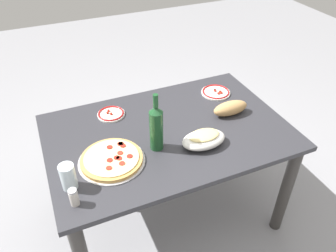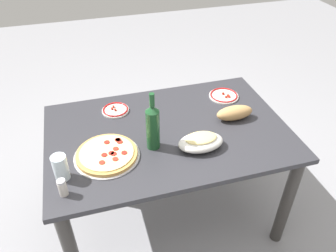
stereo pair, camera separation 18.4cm
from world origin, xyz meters
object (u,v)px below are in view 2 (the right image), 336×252
at_px(pepperoni_pizza, 107,154).
at_px(baked_pasta_dish, 201,141).
at_px(water_glass, 61,167).
at_px(bread_loaf, 234,112).
at_px(dining_table, 168,146).
at_px(side_plate_far, 115,110).
at_px(wine_bottle, 153,126).
at_px(side_plate_near, 224,96).
at_px(spice_shaker, 63,188).

relative_size(pepperoni_pizza, baked_pasta_dish, 1.39).
relative_size(pepperoni_pizza, water_glass, 2.56).
height_order(water_glass, bread_loaf, water_glass).
bearing_deg(baked_pasta_dish, dining_table, 123.26).
xyz_separation_m(pepperoni_pizza, side_plate_far, (0.10, 0.39, -0.01)).
bearing_deg(wine_bottle, pepperoni_pizza, -177.32).
xyz_separation_m(pepperoni_pizza, water_glass, (-0.22, -0.09, 0.05)).
bearing_deg(side_plate_far, pepperoni_pizza, -104.89).
distance_m(baked_pasta_dish, side_plate_near, 0.53).
bearing_deg(water_glass, pepperoni_pizza, 21.97).
bearing_deg(dining_table, spice_shaker, -151.08).
xyz_separation_m(dining_table, side_plate_near, (0.44, 0.24, 0.12)).
relative_size(dining_table, baked_pasta_dish, 5.57).
height_order(water_glass, side_plate_near, water_glass).
bearing_deg(spice_shaker, side_plate_near, 28.64).
relative_size(baked_pasta_dish, side_plate_near, 1.28).
height_order(baked_pasta_dish, side_plate_far, baked_pasta_dish).
bearing_deg(dining_table, water_glass, -159.95).
relative_size(water_glass, bread_loaf, 0.59).
xyz_separation_m(wine_bottle, side_plate_far, (-0.14, 0.38, -0.12)).
relative_size(side_plate_far, spice_shaker, 1.86).
height_order(baked_pasta_dish, side_plate_near, baked_pasta_dish).
xyz_separation_m(dining_table, water_glass, (-0.58, -0.21, 0.18)).
bearing_deg(baked_pasta_dish, side_plate_far, 129.53).
xyz_separation_m(pepperoni_pizza, side_plate_near, (0.80, 0.36, -0.01)).
bearing_deg(bread_loaf, wine_bottle, -167.53).
xyz_separation_m(dining_table, baked_pasta_dish, (0.12, -0.19, 0.16)).
height_order(baked_pasta_dish, bread_loaf, bread_loaf).
xyz_separation_m(water_glass, spice_shaker, (0.00, -0.11, -0.02)).
xyz_separation_m(side_plate_near, side_plate_far, (-0.69, 0.03, 0.00)).
xyz_separation_m(side_plate_far, bread_loaf, (0.65, -0.27, 0.03)).
distance_m(wine_bottle, spice_shaker, 0.52).
bearing_deg(side_plate_near, dining_table, -151.73).
relative_size(baked_pasta_dish, water_glass, 1.84).
relative_size(wine_bottle, bread_loaf, 1.48).
bearing_deg(pepperoni_pizza, side_plate_near, 24.22).
distance_m(wine_bottle, side_plate_near, 0.66).
bearing_deg(side_plate_far, water_glass, -124.06).
relative_size(pepperoni_pizza, wine_bottle, 1.03).
distance_m(dining_table, bread_loaf, 0.43).
bearing_deg(bread_loaf, dining_table, -179.56).
distance_m(dining_table, side_plate_near, 0.52).
bearing_deg(side_plate_far, spice_shaker, -118.81).
bearing_deg(wine_bottle, water_glass, -167.84).
bearing_deg(pepperoni_pizza, side_plate_far, 75.11).
bearing_deg(baked_pasta_dish, water_glass, -178.08).
relative_size(dining_table, bread_loaf, 6.09).
bearing_deg(side_plate_far, bread_loaf, -22.07).
bearing_deg(side_plate_near, baked_pasta_dish, -126.89).
height_order(water_glass, side_plate_far, water_glass).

